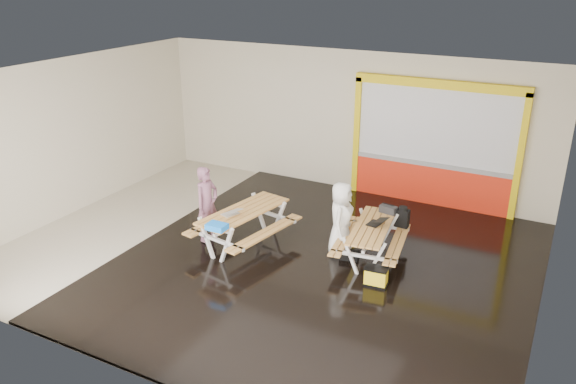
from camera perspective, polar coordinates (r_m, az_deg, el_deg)
The scene contains 14 objects.
room at distance 10.66m, azimuth -2.24°, elevation 2.14°, with size 10.02×8.02×3.52m.
deck at distance 10.86m, azimuth 3.69°, elevation -7.50°, with size 7.50×7.98×0.05m, color black.
kiosk at distance 13.51m, azimuth 14.41°, elevation 4.39°, with size 3.88×0.16×3.00m.
picnic_table_left at distance 11.36m, azimuth -4.48°, elevation -2.74°, with size 1.74×2.27×0.82m.
picnic_table_right at distance 10.99m, azimuth 8.39°, elevation -4.17°, with size 1.47×1.97×0.73m.
person_left at distance 11.56m, azimuth -8.12°, elevation -1.19°, with size 0.57×0.37×1.56m, color #7A4C62.
person_right at distance 11.03m, azimuth 5.35°, elevation -2.74°, with size 0.74×0.48×1.51m, color white.
laptop_left at distance 11.07m, azimuth -5.68°, elevation -2.08°, with size 0.43×0.41×0.15m.
laptop_right at distance 10.96m, azimuth 8.93°, elevation -3.02°, with size 0.40×0.36×0.15m.
blue_pouch at distance 10.51m, azimuth -7.16°, elevation -3.47°, with size 0.37×0.26×0.11m, color blue.
toolbox at distance 11.49m, azimuth 10.03°, elevation -1.72°, with size 0.36×0.22×0.19m.
backpack at distance 11.55m, azimuth 11.42°, elevation -2.48°, with size 0.27×0.18×0.43m.
dark_case at distance 11.12m, azimuth 6.16°, elevation -6.31°, with size 0.36×0.27×0.13m, color black.
fluke_bag at distance 10.26m, azimuth 8.83°, elevation -8.40°, with size 0.43×0.30×0.35m.
Camera 1 is at (5.00, -8.70, 5.34)m, focal length 35.40 mm.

